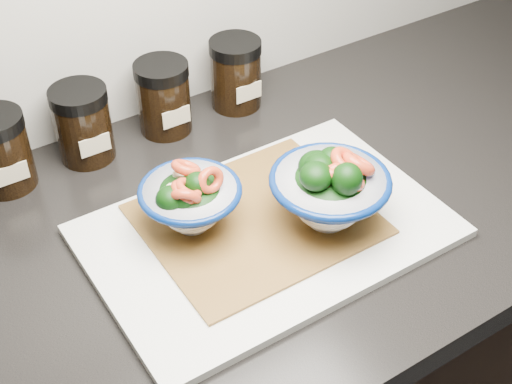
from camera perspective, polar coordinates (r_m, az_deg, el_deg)
countertop at (r=0.93m, az=-5.61°, el=-4.94°), size 3.50×0.60×0.04m
cutting_board at (r=0.92m, az=0.88°, el=-3.14°), size 0.45×0.30×0.01m
bamboo_mat at (r=0.92m, az=-0.00°, el=-2.18°), size 0.28×0.24×0.00m
bowl_left at (r=0.89m, az=-5.30°, el=-0.66°), size 0.13×0.13×0.10m
bowl_right at (r=0.89m, az=5.91°, el=0.19°), size 0.15×0.15×0.11m
spice_jar_b at (r=1.03m, az=-19.77°, el=3.10°), size 0.08×0.08×0.11m
spice_jar_c at (r=1.05m, az=-13.68°, el=5.32°), size 0.08×0.08×0.11m
spice_jar_d at (r=1.09m, az=-7.40°, el=7.52°), size 0.08×0.08×0.11m
spice_jar_e at (r=1.14m, az=-1.64°, el=9.45°), size 0.08×0.08×0.11m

